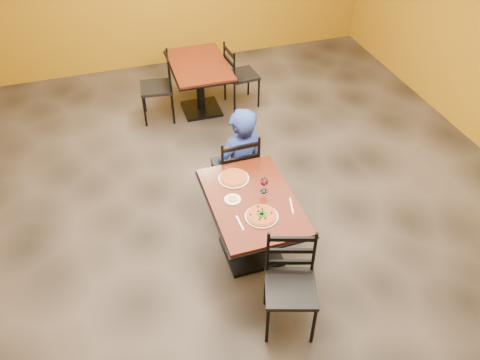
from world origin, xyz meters
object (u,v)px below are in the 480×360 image
object	(u,v)px
table_second	(200,76)
diner	(240,155)
side_plate	(233,199)
pizza_far	(234,177)
pizza_main	(262,215)
chair_second_right	(242,75)
wine_glass	(264,184)
plate_far	(234,178)
table_main	(252,214)
plate_main	(262,216)
chair_second_left	(156,88)
chair_main_far	(235,167)
chair_main_near	(291,289)

from	to	relation	value
table_second	diner	distance (m)	1.97
diner	side_plate	world-z (taller)	diner
pizza_far	pizza_main	bearing A→B (deg)	-82.06
chair_second_right	wine_glass	world-z (taller)	chair_second_right
diner	table_second	bearing A→B (deg)	-106.18
table_second	chair_second_right	size ratio (longest dim) A/B	1.28
table_second	wine_glass	world-z (taller)	wine_glass
table_second	chair_second_right	xyz separation A→B (m)	(0.62, 0.00, -0.09)
chair_second_right	plate_far	distance (m)	2.67
table_main	diner	distance (m)	0.90
table_main	pizza_main	size ratio (longest dim) A/B	4.33
chair_second_right	plate_main	distance (m)	3.21
chair_second_right	diner	size ratio (longest dim) A/B	0.78
table_second	chair_second_left	size ratio (longest dim) A/B	1.24
chair_main_far	chair_second_left	world-z (taller)	chair_main_far
chair_main_near	side_plate	bearing A→B (deg)	121.32
chair_main_far	plate_main	distance (m)	1.10
diner	pizza_main	distance (m)	1.15
chair_main_near	plate_main	distance (m)	0.71
pizza_main	side_plate	size ratio (longest dim) A/B	1.77
plate_main	pizza_far	distance (m)	0.60
pizza_far	table_second	bearing A→B (deg)	83.66
diner	plate_main	size ratio (longest dim) A/B	3.85
plate_main	chair_main_far	bearing A→B (deg)	85.77
chair_main_far	pizza_far	bearing A→B (deg)	70.25
pizza_far	chair_main_far	bearing A→B (deg)	71.29
pizza_far	wine_glass	world-z (taller)	wine_glass
chair_second_left	pizza_main	world-z (taller)	chair_second_left
wine_glass	table_second	bearing A→B (deg)	88.85
chair_second_right	side_plate	size ratio (longest dim) A/B	5.83
pizza_main	side_plate	bearing A→B (deg)	121.64
pizza_main	wine_glass	world-z (taller)	wine_glass
table_main	chair_second_left	bearing A→B (deg)	98.46
chair_second_right	wine_glass	distance (m)	2.88
chair_second_left	wine_glass	xyz separation A→B (m)	(0.57, -2.77, 0.36)
table_second	plate_main	bearing A→B (deg)	-93.61
chair_second_right	chair_main_far	bearing A→B (deg)	155.15
wine_glass	pizza_main	bearing A→B (deg)	-113.29
table_second	chair_main_far	bearing A→B (deg)	-93.28
wine_glass	table_main	bearing A→B (deg)	-151.33
plate_far	pizza_main	bearing A→B (deg)	-82.06
pizza_far	plate_far	bearing A→B (deg)	0.00
diner	chair_main_far	bearing A→B (deg)	19.27
table_main	chair_main_far	size ratio (longest dim) A/B	1.25
chair_main_far	wine_glass	size ratio (longest dim) A/B	5.46
table_main	pizza_far	distance (m)	0.42
pizza_far	chair_second_right	bearing A→B (deg)	70.18
chair_second_right	diner	xyz separation A→B (m)	(-0.66, -1.97, 0.13)
chair_main_near	pizza_main	distance (m)	0.71
table_second	chair_main_far	xyz separation A→B (m)	(-0.12, -2.02, -0.06)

